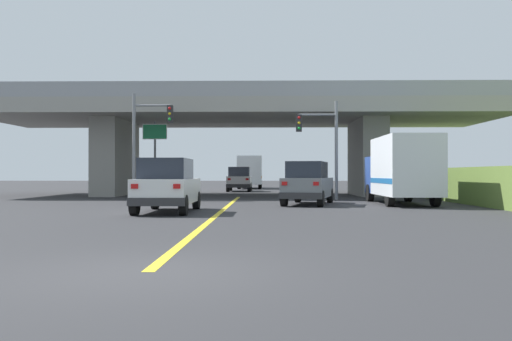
% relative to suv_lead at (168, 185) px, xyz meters
% --- Properties ---
extents(ground, '(160.00, 160.00, 0.00)m').
position_rel_suv_lead_xyz_m(ground, '(1.99, 16.74, -1.01)').
color(ground, '#2B2B2D').
extents(overpass_bridge, '(34.07, 10.95, 6.89)m').
position_rel_suv_lead_xyz_m(overpass_bridge, '(1.99, 16.74, 3.83)').
color(overpass_bridge, gray).
rests_on(overpass_bridge, ground).
extents(lane_divider_stripe, '(0.20, 26.42, 0.01)m').
position_rel_suv_lead_xyz_m(lane_divider_stripe, '(1.99, 0.60, -1.01)').
color(lane_divider_stripe, yellow).
rests_on(lane_divider_stripe, ground).
extents(suv_lead, '(1.96, 4.69, 2.02)m').
position_rel_suv_lead_xyz_m(suv_lead, '(0.00, 0.00, 0.00)').
color(suv_lead, silver).
rests_on(suv_lead, ground).
extents(suv_crossing, '(2.88, 5.10, 2.02)m').
position_rel_suv_lead_xyz_m(suv_crossing, '(5.70, 5.31, -0.00)').
color(suv_crossing, slate).
rests_on(suv_crossing, ground).
extents(box_truck, '(2.33, 6.87, 3.18)m').
position_rel_suv_lead_xyz_m(box_truck, '(10.18, 5.64, 0.65)').
color(box_truck, navy).
rests_on(box_truck, ground).
extents(sedan_oncoming, '(1.97, 4.52, 2.02)m').
position_rel_suv_lead_xyz_m(sedan_oncoming, '(1.48, 25.12, -0.00)').
color(sedan_oncoming, silver).
rests_on(sedan_oncoming, ground).
extents(traffic_signal_nearside, '(2.36, 0.36, 5.56)m').
position_rel_suv_lead_xyz_m(traffic_signal_nearside, '(6.92, 10.36, 2.43)').
color(traffic_signal_nearside, slate).
rests_on(traffic_signal_nearside, ground).
extents(traffic_signal_farside, '(2.28, 0.36, 5.96)m').
position_rel_suv_lead_xyz_m(traffic_signal_farside, '(-3.00, 9.95, 2.72)').
color(traffic_signal_farside, slate).
rests_on(traffic_signal_farside, ground).
extents(highway_sign, '(1.56, 0.17, 4.78)m').
position_rel_suv_lead_xyz_m(highway_sign, '(-3.36, 14.13, 2.49)').
color(highway_sign, '#56595E').
rests_on(highway_sign, ground).
extents(semi_truck_distant, '(2.33, 7.45, 3.17)m').
position_rel_suv_lead_xyz_m(semi_truck_distant, '(2.09, 34.22, 0.65)').
color(semi_truck_distant, navy).
rests_on(semi_truck_distant, ground).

